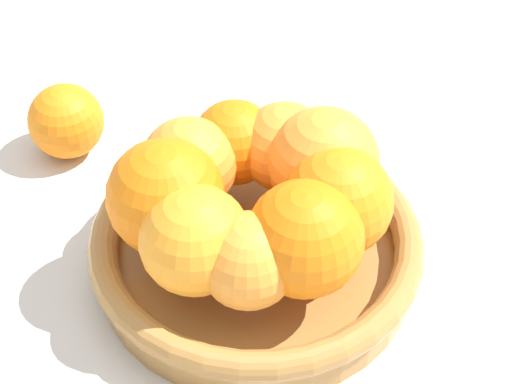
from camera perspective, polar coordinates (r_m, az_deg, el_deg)
The scene contains 4 objects.
ground_plane at distance 0.65m, azimuth -0.00°, elevation -5.07°, with size 4.00×4.00×0.00m, color beige.
fruit_bowl at distance 0.63m, azimuth -0.00°, elevation -3.77°, with size 0.24×0.24×0.04m.
orange_pile at distance 0.59m, azimuth 0.04°, elevation -0.22°, with size 0.19×0.19×0.08m.
stray_orange at distance 0.74m, azimuth -12.55°, elevation 4.64°, with size 0.06×0.06×0.06m, color orange.
Camera 1 is at (-0.21, -0.37, 0.49)m, focal length 60.00 mm.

